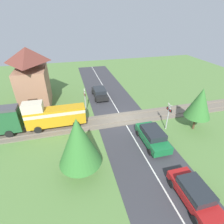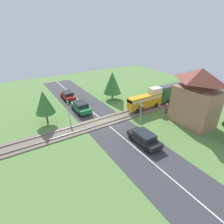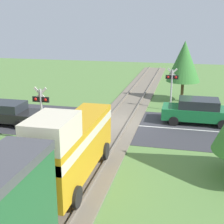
% 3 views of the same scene
% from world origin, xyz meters
% --- Properties ---
extents(ground_plane, '(60.00, 60.00, 0.00)m').
position_xyz_m(ground_plane, '(0.00, 0.00, 0.00)').
color(ground_plane, '#5B8442').
extents(road_surface, '(48.00, 6.40, 0.02)m').
position_xyz_m(road_surface, '(0.00, 0.00, 0.01)').
color(road_surface, '#38383D').
rests_on(road_surface, ground_plane).
extents(track_bed, '(2.80, 48.00, 0.24)m').
position_xyz_m(track_bed, '(0.00, 0.00, 0.07)').
color(track_bed, '#756B5B').
rests_on(track_bed, ground_plane).
extents(train, '(1.58, 13.43, 3.18)m').
position_xyz_m(train, '(0.00, 11.33, 1.86)').
color(train, gold).
rests_on(train, track_bed).
extents(car_near_crossing, '(4.46, 2.01, 1.58)m').
position_xyz_m(car_near_crossing, '(-4.94, -1.44, 0.83)').
color(car_near_crossing, '#197038').
rests_on(car_near_crossing, ground_plane).
extents(car_far_side, '(4.38, 1.98, 1.39)m').
position_xyz_m(car_far_side, '(6.90, 1.44, 0.74)').
color(car_far_side, black).
rests_on(car_far_side, ground_plane).
extents(car_behind_queue, '(4.13, 1.88, 1.40)m').
position_xyz_m(car_behind_queue, '(-11.22, -1.44, 0.74)').
color(car_behind_queue, '#A81919').
rests_on(car_behind_queue, ground_plane).
extents(crossing_signal_west_approach, '(0.90, 0.18, 3.09)m').
position_xyz_m(crossing_signal_west_approach, '(-3.10, -4.03, 1.98)').
color(crossing_signal_west_approach, '#B7B7B7').
rests_on(crossing_signal_west_approach, ground_plane).
extents(crossing_signal_east_approach, '(0.90, 0.18, 3.09)m').
position_xyz_m(crossing_signal_east_approach, '(3.10, 4.03, 1.98)').
color(crossing_signal_east_approach, '#B7B7B7').
rests_on(crossing_signal_east_approach, ground_plane).
extents(station_building, '(5.88, 3.94, 7.68)m').
position_xyz_m(station_building, '(6.75, 10.28, 3.75)').
color(station_building, '#AD7A5B').
rests_on(station_building, ground_plane).
extents(pedestrian_by_station, '(0.43, 0.43, 1.74)m').
position_xyz_m(pedestrian_by_station, '(2.82, 9.53, 0.79)').
color(pedestrian_by_station, '#7F3D84').
rests_on(pedestrian_by_station, ground_plane).
extents(tree_by_station, '(2.58, 2.58, 5.06)m').
position_xyz_m(tree_by_station, '(11.98, 10.42, 3.50)').
color(tree_by_station, brown).
rests_on(tree_by_station, ground_plane).
extents(tree_roadside_hedge, '(3.25, 3.25, 5.12)m').
position_xyz_m(tree_roadside_hedge, '(-6.85, 5.63, 3.17)').
color(tree_roadside_hedge, brown).
rests_on(tree_roadside_hedge, ground_plane).
extents(tree_beyond_track, '(2.64, 2.64, 4.80)m').
position_xyz_m(tree_beyond_track, '(-3.85, -6.97, 3.20)').
color(tree_beyond_track, brown).
rests_on(tree_beyond_track, ground_plane).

